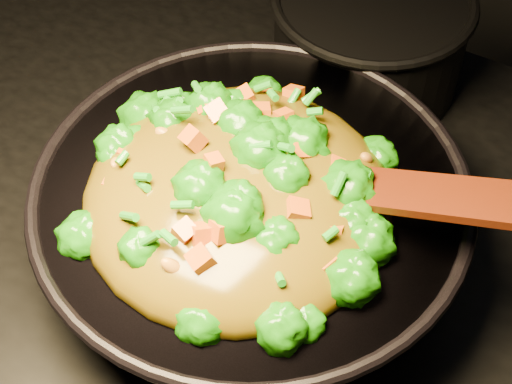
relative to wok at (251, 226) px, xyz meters
The scene contains 4 objects.
wok is the anchor object (origin of this frame).
stir_fry 0.12m from the wok, 95.15° to the right, with size 0.31×0.31×0.11m, color #1A7408, non-canonical shape.
spatula 0.21m from the wok, 11.34° to the left, with size 0.35×0.05×0.01m, color #3D1B08.
back_pot 0.33m from the wok, 92.86° to the left, with size 0.25×0.25×0.14m, color black.
Camera 1 is at (0.25, -0.45, 1.64)m, focal length 55.00 mm.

